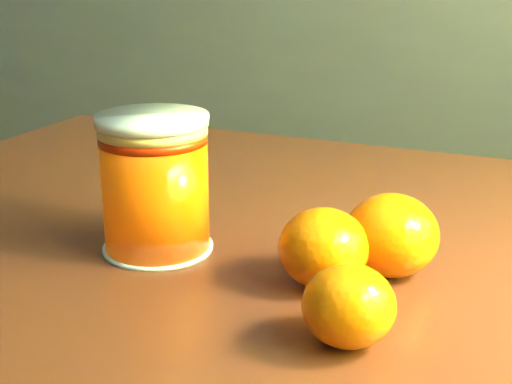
% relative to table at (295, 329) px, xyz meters
% --- Properties ---
extents(kitchen_counter, '(3.15, 0.60, 0.90)m').
position_rel_table_xyz_m(kitchen_counter, '(-0.82, 1.25, -0.17)').
color(kitchen_counter, '#454549').
rests_on(kitchen_counter, ground).
extents(table, '(0.99, 0.73, 0.71)m').
position_rel_table_xyz_m(table, '(0.00, 0.00, 0.00)').
color(table, '#5D2917').
rests_on(table, ground).
extents(juice_glass, '(0.09, 0.09, 0.11)m').
position_rel_table_xyz_m(juice_glass, '(-0.10, -0.06, 0.15)').
color(juice_glass, '#E34D04').
rests_on(juice_glass, table).
extents(orange_front, '(0.07, 0.07, 0.06)m').
position_rel_table_xyz_m(orange_front, '(0.04, -0.08, 0.12)').
color(orange_front, orange).
rests_on(orange_front, table).
extents(orange_back, '(0.09, 0.09, 0.06)m').
position_rel_table_xyz_m(orange_back, '(0.09, -0.05, 0.12)').
color(orange_back, orange).
rests_on(orange_back, table).
extents(orange_extra, '(0.07, 0.07, 0.05)m').
position_rel_table_xyz_m(orange_extra, '(0.08, -0.16, 0.12)').
color(orange_extra, orange).
rests_on(orange_extra, table).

